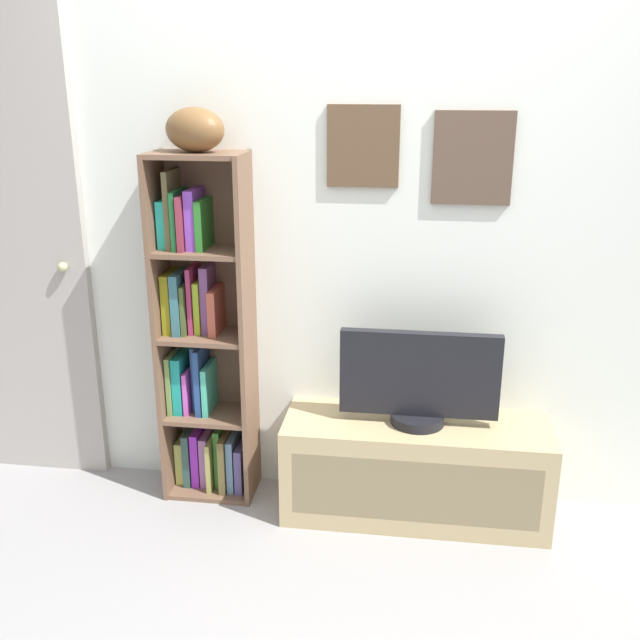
{
  "coord_description": "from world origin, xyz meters",
  "views": [
    {
      "loc": [
        0.23,
        -1.82,
        1.78
      ],
      "look_at": [
        -0.14,
        0.85,
        0.87
      ],
      "focal_mm": 40.87,
      "sensor_mm": 36.0,
      "label": 1
    }
  ],
  "objects_px": {
    "football": "(195,130)",
    "tv_stand": "(415,469)",
    "door": "(3,253)",
    "bookshelf": "(203,346)",
    "television": "(419,380)"
  },
  "relations": [
    {
      "from": "television",
      "to": "door",
      "type": "bearing_deg",
      "value": 174.87
    },
    {
      "from": "tv_stand",
      "to": "television",
      "type": "xyz_separation_m",
      "value": [
        0.0,
        0.0,
        0.4
      ]
    },
    {
      "from": "television",
      "to": "football",
      "type": "bearing_deg",
      "value": 175.81
    },
    {
      "from": "bookshelf",
      "to": "football",
      "type": "distance_m",
      "value": 0.9
    },
    {
      "from": "football",
      "to": "tv_stand",
      "type": "relative_size",
      "value": 0.23
    },
    {
      "from": "football",
      "to": "door",
      "type": "xyz_separation_m",
      "value": [
        -0.93,
        0.1,
        -0.54
      ]
    },
    {
      "from": "door",
      "to": "bookshelf",
      "type": "bearing_deg",
      "value": -4.55
    },
    {
      "from": "bookshelf",
      "to": "tv_stand",
      "type": "relative_size",
      "value": 1.37
    },
    {
      "from": "bookshelf",
      "to": "television",
      "type": "bearing_deg",
      "value": -5.7
    },
    {
      "from": "tv_stand",
      "to": "door",
      "type": "height_order",
      "value": "door"
    },
    {
      "from": "television",
      "to": "tv_stand",
      "type": "bearing_deg",
      "value": -90.0
    },
    {
      "from": "tv_stand",
      "to": "door",
      "type": "distance_m",
      "value": 2.02
    },
    {
      "from": "football",
      "to": "television",
      "type": "relative_size",
      "value": 0.4
    },
    {
      "from": "tv_stand",
      "to": "television",
      "type": "height_order",
      "value": "television"
    },
    {
      "from": "bookshelf",
      "to": "football",
      "type": "xyz_separation_m",
      "value": [
        0.02,
        -0.03,
        0.9
      ]
    }
  ]
}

